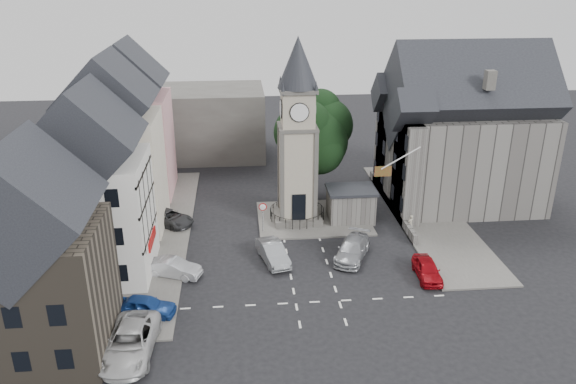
{
  "coord_description": "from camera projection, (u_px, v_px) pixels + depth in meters",
  "views": [
    {
      "loc": [
        -4.98,
        -38.06,
        21.5
      ],
      "look_at": [
        -1.09,
        5.0,
        3.96
      ],
      "focal_mm": 35.0,
      "sensor_mm": 36.0,
      "label": 1
    }
  ],
  "objects": [
    {
      "name": "car_east_red",
      "position": [
        427.0,
        269.0,
        41.31
      ],
      "size": [
        1.81,
        4.09,
        1.37
      ],
      "primitive_type": "imported",
      "rotation": [
        0.0,
        0.0,
        -0.05
      ],
      "color": "#9E0810",
      "rests_on": "ground"
    },
    {
      "name": "car_west_silver",
      "position": [
        174.0,
        268.0,
        41.51
      ],
      "size": [
        4.39,
        2.76,
        1.37
      ],
      "primitive_type": "imported",
      "rotation": [
        0.0,
        0.0,
        1.23
      ],
      "color": "#AFB1B7",
      "rests_on": "ground"
    },
    {
      "name": "building_sw_stone",
      "position": [
        32.0,
        271.0,
        31.89
      ],
      "size": [
        8.6,
        7.6,
        10.4
      ],
      "color": "#433C32",
      "rests_on": "ground"
    },
    {
      "name": "car_island_east",
      "position": [
        352.0,
        249.0,
        44.11
      ],
      "size": [
        4.04,
        5.52,
        1.48
      ],
      "primitive_type": "imported",
      "rotation": [
        0.0,
        0.0,
        -0.43
      ],
      "color": "#A0A3A8",
      "rests_on": "ground"
    },
    {
      "name": "pavement_west",
      "position": [
        155.0,
        234.0,
        48.09
      ],
      "size": [
        6.0,
        30.0,
        0.14
      ],
      "primitive_type": "cube",
      "color": "#595651",
      "rests_on": "ground"
    },
    {
      "name": "east_building",
      "position": [
        459.0,
        139.0,
        52.72
      ],
      "size": [
        14.4,
        11.4,
        12.6
      ],
      "color": "#55524E",
      "rests_on": "ground"
    },
    {
      "name": "van_sw_white",
      "position": [
        130.0,
        342.0,
        33.1
      ],
      "size": [
        3.1,
        6.12,
        1.66
      ],
      "primitive_type": "imported",
      "rotation": [
        0.0,
        0.0,
        -0.06
      ],
      "color": "silver",
      "rests_on": "ground"
    },
    {
      "name": "terrace_pink",
      "position": [
        131.0,
        130.0,
        54.62
      ],
      "size": [
        8.1,
        7.6,
        12.8
      ],
      "color": "pink",
      "rests_on": "ground"
    },
    {
      "name": "stone_shelter",
      "position": [
        351.0,
        204.0,
        50.37
      ],
      "size": [
        4.3,
        3.3,
        3.08
      ],
      "color": "#55524E",
      "rests_on": "ground"
    },
    {
      "name": "town_tree",
      "position": [
        313.0,
        130.0,
        53.17
      ],
      "size": [
        7.2,
        7.2,
        10.8
      ],
      "color": "black",
      "rests_on": "ground"
    },
    {
      "name": "backdrop_west",
      "position": [
        180.0,
        123.0,
        66.96
      ],
      "size": [
        20.0,
        10.0,
        8.0
      ],
      "primitive_type": "cube",
      "color": "#4C4944",
      "rests_on": "ground"
    },
    {
      "name": "flagpole",
      "position": [
        401.0,
        158.0,
        45.35
      ],
      "size": [
        3.68,
        0.1,
        2.74
      ],
      "color": "white",
      "rests_on": "ground"
    },
    {
      "name": "east_boundary_wall",
      "position": [
        391.0,
        203.0,
        53.45
      ],
      "size": [
        0.4,
        16.0,
        0.9
      ],
      "primitive_type": "cube",
      "color": "#55524E",
      "rests_on": "ground"
    },
    {
      "name": "terrace_tudor",
      "position": [
        93.0,
        196.0,
        40.01
      ],
      "size": [
        8.1,
        7.6,
        12.0
      ],
      "color": "silver",
      "rests_on": "ground"
    },
    {
      "name": "pavement_east",
      "position": [
        425.0,
        214.0,
        51.98
      ],
      "size": [
        6.0,
        26.0,
        0.14
      ],
      "primitive_type": "cube",
      "color": "#595651",
      "rests_on": "ground"
    },
    {
      "name": "road_markings",
      "position": [
        317.0,
        302.0,
        38.55
      ],
      "size": [
        20.0,
        8.0,
        0.01
      ],
      "primitive_type": "cube",
      "color": "silver",
      "rests_on": "ground"
    },
    {
      "name": "car_west_blue",
      "position": [
        146.0,
        306.0,
        36.87
      ],
      "size": [
        4.26,
        2.42,
        1.37
      ],
      "primitive_type": "imported",
      "rotation": [
        0.0,
        0.0,
        1.36
      ],
      "color": "navy",
      "rests_on": "ground"
    },
    {
      "name": "ground",
      "position": [
        308.0,
        263.0,
        43.63
      ],
      "size": [
        120.0,
        120.0,
        0.0
      ],
      "primitive_type": "plane",
      "color": "black",
      "rests_on": "ground"
    },
    {
      "name": "clock_tower",
      "position": [
        297.0,
        133.0,
        47.95
      ],
      "size": [
        4.86,
        4.86,
        16.25
      ],
      "color": "#4C4944",
      "rests_on": "ground"
    },
    {
      "name": "terrace_cream",
      "position": [
        115.0,
        156.0,
        47.24
      ],
      "size": [
        8.1,
        7.6,
        12.8
      ],
      "color": "beige",
      "rests_on": "ground"
    },
    {
      "name": "car_west_grey",
      "position": [
        168.0,
        218.0,
        49.8
      ],
      "size": [
        5.2,
        4.68,
        1.34
      ],
      "primitive_type": "imported",
      "rotation": [
        0.0,
        0.0,
        0.93
      ],
      "color": "#313134",
      "rests_on": "ground"
    },
    {
      "name": "warning_sign_post",
      "position": [
        263.0,
        212.0,
        47.61
      ],
      "size": [
        0.7,
        0.19,
        2.85
      ],
      "color": "black",
      "rests_on": "ground"
    },
    {
      "name": "central_island",
      "position": [
        313.0,
        218.0,
        51.1
      ],
      "size": [
        10.0,
        8.0,
        0.16
      ],
      "primitive_type": "cube",
      "color": "#595651",
      "rests_on": "ground"
    },
    {
      "name": "pedestrian",
      "position": [
        410.0,
        224.0,
        48.37
      ],
      "size": [
        0.69,
        0.64,
        1.59
      ],
      "primitive_type": "imported",
      "rotation": [
        0.0,
        0.0,
        3.74
      ],
      "color": "#A49D87",
      "rests_on": "ground"
    },
    {
      "name": "car_island_silver",
      "position": [
        273.0,
        253.0,
        43.58
      ],
      "size": [
        2.69,
        4.81,
        1.5
      ],
      "primitive_type": "imported",
      "rotation": [
        0.0,
        0.0,
        0.25
      ],
      "color": "#93989B",
      "rests_on": "ground"
    }
  ]
}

